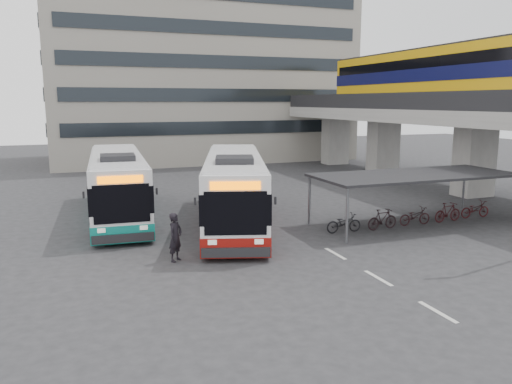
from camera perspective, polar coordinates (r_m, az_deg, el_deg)
name	(u,v)px	position (r m, az deg, el deg)	size (l,w,h in m)	color
ground	(278,261)	(19.34, 2.52, -7.84)	(120.00, 120.00, 0.00)	#28282B
viaduct	(428,98)	(38.28, 19.10, 10.07)	(8.00, 32.00, 9.68)	gray
bike_shelter	(413,194)	(25.74, 17.56, -0.24)	(10.00, 4.00, 2.54)	#595B60
office_block	(198,39)	(54.92, -6.64, 17.02)	(30.00, 15.00, 25.00)	gray
road_markings	(378,278)	(17.99, 13.80, -9.53)	(0.15, 7.60, 0.01)	beige
bus_main	(234,190)	(24.70, -2.50, 0.28)	(6.35, 12.77, 3.71)	white
bus_teal	(118,185)	(27.24, -15.53, 0.75)	(3.39, 12.33, 3.60)	white
pedestrian	(175,237)	(19.27, -9.19, -5.11)	(0.68, 0.45, 1.88)	black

